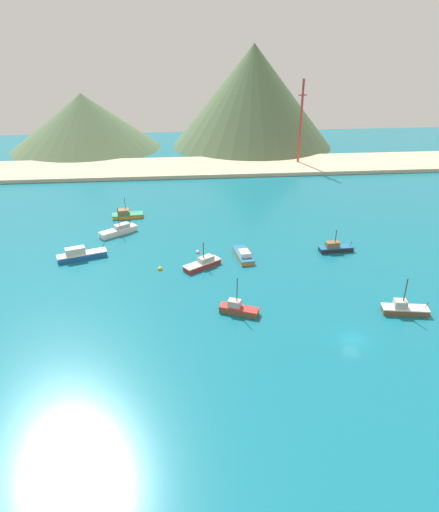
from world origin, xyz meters
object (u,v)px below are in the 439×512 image
buoy_1 (160,269)px  fishing_boat_2 (119,230)px  fishing_boat_7 (203,263)px  buoy_0 (198,252)px  radio_tower (301,122)px  fishing_boat_5 (335,248)px  fishing_boat_6 (238,309)px  fishing_boat_0 (404,309)px  fishing_boat_3 (127,214)px  fishing_boat_8 (243,255)px  fishing_boat_4 (80,254)px

buoy_1 → fishing_boat_2: bearing=117.5°
buoy_1 → fishing_boat_7: bearing=3.3°
buoy_0 → radio_tower: radio_tower is taller
fishing_boat_5 → fishing_boat_7: size_ratio=0.94×
buoy_1 → fishing_boat_6: bearing=-51.7°
fishing_boat_0 → buoy_0: bearing=141.2°
fishing_boat_2 → fishing_boat_3: fishing_boat_2 is taller
fishing_boat_3 → fishing_boat_8: (26.93, -26.57, -0.09)m
buoy_0 → fishing_boat_3: bearing=126.7°
fishing_boat_5 → radio_tower: 74.85m
fishing_boat_4 → fishing_boat_6: fishing_boat_6 is taller
fishing_boat_3 → fishing_boat_6: fishing_boat_6 is taller
fishing_boat_6 → buoy_0: size_ratio=7.96×
fishing_boat_5 → buoy_1: 38.58m
fishing_boat_7 → buoy_1: fishing_boat_7 is taller
fishing_boat_4 → fishing_boat_5: bearing=-1.8°
fishing_boat_4 → radio_tower: size_ratio=0.36×
buoy_0 → fishing_boat_6: bearing=-77.1°
fishing_boat_0 → fishing_boat_5: size_ratio=1.05×
fishing_boat_2 → fishing_boat_8: fishing_boat_2 is taller
buoy_1 → fishing_boat_5: bearing=7.7°
fishing_boat_5 → fishing_boat_8: size_ratio=0.88×
fishing_boat_0 → radio_tower: size_ratio=0.27×
fishing_boat_4 → buoy_0: size_ratio=11.99×
fishing_boat_8 → radio_tower: 81.38m
fishing_boat_4 → buoy_1: fishing_boat_4 is taller
fishing_boat_8 → radio_tower: bearing=67.6°
fishing_boat_4 → buoy_0: fishing_boat_4 is taller
fishing_boat_7 → fishing_boat_2: bearing=134.9°
fishing_boat_2 → buoy_0: (18.23, -12.30, -0.72)m
fishing_boat_3 → fishing_boat_6: size_ratio=1.16×
fishing_boat_2 → buoy_1: (10.16, -19.54, -0.70)m
buoy_1 → fishing_boat_4: bearing=158.1°
fishing_boat_6 → buoy_1: bearing=128.3°
fishing_boat_2 → fishing_boat_4: fishing_boat_2 is taller
fishing_boat_8 → radio_tower: (30.53, 74.05, 14.37)m
fishing_boat_5 → fishing_boat_6: (-24.52, -22.51, 0.01)m
fishing_boat_3 → fishing_boat_5: bearing=-28.1°
fishing_boat_3 → fishing_boat_5: fishing_boat_3 is taller
fishing_boat_0 → fishing_boat_7: size_ratio=0.98×
fishing_boat_2 → radio_tower: (58.37, 58.42, 14.17)m
radio_tower → fishing_boat_5: bearing=-97.8°
fishing_boat_6 → radio_tower: radio_tower is taller
fishing_boat_3 → fishing_boat_5: 53.82m
fishing_boat_8 → fishing_boat_6: bearing=-100.6°
fishing_boat_3 → fishing_boat_6: bearing=-64.4°
fishing_boat_7 → fishing_boat_3: bearing=121.1°
fishing_boat_5 → radio_tower: bearing=82.2°
fishing_boat_6 → radio_tower: bearing=70.1°
fishing_boat_7 → buoy_0: 6.80m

